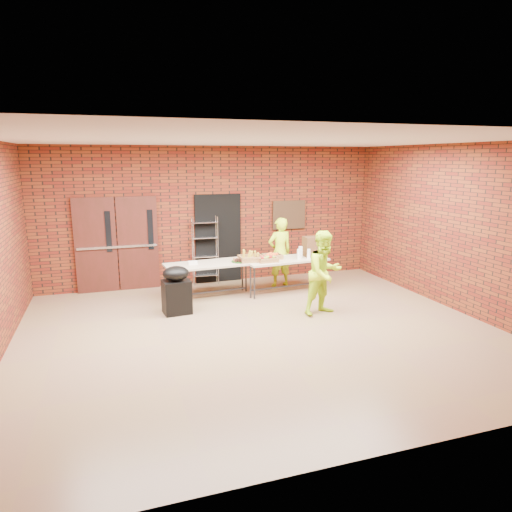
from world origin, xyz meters
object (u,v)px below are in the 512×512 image
Objects in this scene: table_left at (209,266)px; volunteer_man at (324,273)px; wire_rack at (205,251)px; coffee_dispenser at (311,246)px; volunteer_woman at (280,252)px; table_right at (285,262)px; covered_grill at (176,290)px.

volunteer_man reaches higher than table_left.
coffee_dispenser is at bearing -22.14° from wire_rack.
volunteer_woman is at bearing -18.45° from wire_rack.
wire_rack reaches higher than volunteer_man.
volunteer_woman is (1.75, 0.41, 0.11)m from table_left.
table_right is (1.54, -1.18, -0.11)m from wire_rack.
table_left is 1.18× the size of volunteer_woman.
volunteer_woman reaches higher than table_right.
volunteer_man is (1.70, -2.76, -0.00)m from wire_rack.
volunteer_woman reaches higher than table_left.
wire_rack is at bearing 106.97° from volunteer_man.
wire_rack is 3.64× the size of coffee_dispenser.
coffee_dispenser is (2.34, -0.01, 0.28)m from table_left.
wire_rack is 2.46m from coffee_dispenser.
wire_rack is at bearing 137.89° from table_right.
table_right is 2.04× the size of covered_grill.
volunteer_man reaches higher than coffee_dispenser.
volunteer_woman is at bearing 19.75° from covered_grill.
wire_rack is at bearing 77.74° from table_left.
table_right is 4.28× the size of coffee_dispenser.
covered_grill is 2.83m from volunteer_man.
volunteer_man is at bearing -88.88° from table_right.
covered_grill is (-0.96, -1.87, -0.34)m from wire_rack.
wire_rack is 1.10m from table_left.
table_left is at bearing 179.71° from coffee_dispenser.
table_left is at bearing -93.37° from wire_rack.
wire_rack is 1.94m from table_right.
table_left is 1.80m from volunteer_woman.
volunteer_woman is at bearing 8.66° from table_left.
volunteer_man reaches higher than table_right.
coffee_dispenser reaches higher than table_right.
table_left is at bearing 123.10° from volunteer_man.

